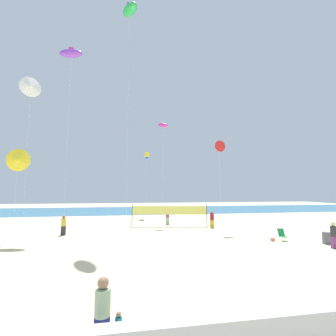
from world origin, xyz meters
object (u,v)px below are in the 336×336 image
Objects in this scene: beachgoer_charcoal_shirt at (334,234)px; kite_red_delta at (219,147)px; beachgoer_plum_shirt at (168,216)px; kite_magenta_inflatable at (163,125)px; trash_barrel at (327,238)px; volleyball_net at (169,211)px; kite_violet_inflatable at (71,54)px; folding_beach_chair at (282,234)px; kite_white_delta at (31,87)px; mother_figure at (102,310)px; beach_handbag at (273,240)px; kite_yellow_delta at (18,160)px; toddler_figure at (118,327)px; beachgoer_mustard_shirt at (64,224)px; kite_yellow_tube at (147,155)px; beachgoer_maroon_shirt at (212,219)px; kite_green_inflatable at (130,10)px.

beachgoer_charcoal_shirt is 11.69m from kite_red_delta.
beachgoer_plum_shirt is 0.14× the size of kite_magenta_inflatable.
trash_barrel is 0.10× the size of volleyball_net.
kite_violet_inflatable is at bearing 154.80° from beachgoer_plum_shirt.
folding_beach_chair is 22.11m from kite_white_delta.
beach_handbag is (11.53, 10.43, -0.78)m from mother_figure.
kite_yellow_delta is at bearing 111.87° from mother_figure.
beachgoer_mustard_shirt reaches higher than toddler_figure.
kite_magenta_inflatable reaches higher than mother_figure.
volleyball_net is 0.84× the size of kite_yellow_tube.
toddler_figure is at bearing 85.19° from beachgoer_mustard_shirt.
mother_figure is 0.18× the size of kite_yellow_tube.
toddler_figure is 19.46m from kite_red_delta.
kite_white_delta is (-11.71, -7.02, 9.91)m from volleyball_net.
beachgoer_maroon_shirt is at bearing -19.43° from volleyball_net.
trash_barrel reaches higher than toddler_figure.
kite_magenta_inflatable is at bearing 69.21° from mother_figure.
kite_magenta_inflatable reaches higher than volleyball_net.
beachgoer_charcoal_shirt is (13.82, 7.52, 0.52)m from toddler_figure.
kite_red_delta is 15.52m from kite_green_inflatable.
beachgoer_charcoal_shirt is at bearing 15.57° from toddler_figure.
trash_barrel is at bearing -50.48° from kite_red_delta.
volleyball_net is (4.64, 18.82, 1.22)m from toddler_figure.
kite_white_delta reaches higher than kite_red_delta.
beachgoer_plum_shirt is 12.37m from folding_beach_chair.
kite_red_delta reaches higher than beachgoer_plum_shirt.
kite_white_delta is at bearing -121.11° from kite_yellow_tube.
kite_green_inflatable is 16.88m from kite_yellow_delta.
beachgoer_plum_shirt reaches higher than trash_barrel.
kite_violet_inflatable reaches higher than beachgoer_plum_shirt.
kite_red_delta is (4.43, -3.47, 6.58)m from volleyball_net.
kite_magenta_inflatable is at bearing -78.93° from kite_yellow_tube.
beachgoer_mustard_shirt is (-4.90, 15.66, 0.01)m from mother_figure.
trash_barrel is 0.04× the size of kite_green_inflatable.
beachgoer_maroon_shirt is at bearing 163.56° from beachgoer_mustard_shirt.
volleyball_net is 0.66× the size of kite_magenta_inflatable.
volleyball_net is at bearing 66.66° from mother_figure.
folding_beach_chair is 9.67m from kite_red_delta.
kite_yellow_delta is (-17.53, -1.70, -1.96)m from kite_red_delta.
trash_barrel is at bearing -11.95° from kite_yellow_delta.
folding_beach_chair is at bearing -59.53° from kite_red_delta.
kite_violet_inflatable is 12.32m from kite_yellow_delta.
kite_violet_inflatable is at bearing -172.13° from volleyball_net.
beachgoer_charcoal_shirt is (19.11, -8.00, 0.02)m from beachgoer_mustard_shirt.
kite_violet_inflatable is at bearing -128.38° from kite_yellow_tube.
beachgoer_maroon_shirt reaches higher than toddler_figure.
kite_green_inflatable reaches higher than trash_barrel.
folding_beach_chair is 21.91m from kite_yellow_tube.
kite_white_delta reaches higher than beachgoer_charcoal_shirt.
beachgoer_mustard_shirt is 5.80× the size of beach_handbag.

